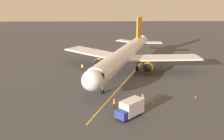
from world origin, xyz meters
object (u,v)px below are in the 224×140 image
at_px(box_truck_near_nose, 130,108).
at_px(safety_cone_nose_right, 196,96).
at_px(ground_crew_loader, 82,67).
at_px(ground_crew_wing_walker, 143,99).
at_px(safety_cone_nose_left, 153,102).
at_px(ground_crew_marshaller, 114,104).
at_px(airplane, 124,56).

height_order(box_truck_near_nose, safety_cone_nose_right, box_truck_near_nose).
relative_size(box_truck_near_nose, safety_cone_nose_right, 8.47).
relative_size(ground_crew_loader, box_truck_near_nose, 0.37).
distance_m(ground_crew_wing_walker, box_truck_near_nose, 5.55).
bearing_deg(ground_crew_loader, safety_cone_nose_right, 141.30).
relative_size(safety_cone_nose_left, safety_cone_nose_right, 1.00).
distance_m(ground_crew_loader, safety_cone_nose_right, 27.59).
distance_m(box_truck_near_nose, safety_cone_nose_right, 14.35).
distance_m(ground_crew_marshaller, ground_crew_wing_walker, 5.21).
xyz_separation_m(airplane, ground_crew_wing_walker, (-2.01, 17.76, -3.12)).
xyz_separation_m(ground_crew_marshaller, ground_crew_loader, (6.87, -21.43, 0.00)).
bearing_deg(ground_crew_loader, ground_crew_wing_walker, 120.97).
height_order(airplane, safety_cone_nose_right, airplane).
relative_size(airplane, ground_crew_loader, 22.78).
bearing_deg(box_truck_near_nose, safety_cone_nose_right, -150.07).
height_order(ground_crew_wing_walker, box_truck_near_nose, box_truck_near_nose).
height_order(ground_crew_wing_walker, safety_cone_nose_left, ground_crew_wing_walker).
distance_m(airplane, ground_crew_wing_walker, 18.14).
xyz_separation_m(airplane, ground_crew_loader, (9.69, -1.74, -3.12)).
bearing_deg(box_truck_near_nose, safety_cone_nose_left, -132.68).
bearing_deg(ground_crew_wing_walker, airplane, -83.53).
distance_m(ground_crew_marshaller, safety_cone_nose_left, 6.79).
height_order(box_truck_near_nose, safety_cone_nose_left, box_truck_near_nose).
bearing_deg(ground_crew_marshaller, ground_crew_loader, -72.24).
height_order(ground_crew_marshaller, ground_crew_loader, same).
relative_size(ground_crew_wing_walker, safety_cone_nose_left, 3.11).
bearing_deg(ground_crew_loader, safety_cone_nose_left, 124.20).
bearing_deg(ground_crew_marshaller, safety_cone_nose_right, -164.07).
bearing_deg(safety_cone_nose_left, safety_cone_nose_right, -162.95).
xyz_separation_m(ground_crew_marshaller, safety_cone_nose_right, (-14.66, -4.18, -0.61)).
distance_m(safety_cone_nose_left, safety_cone_nose_right, 8.49).
relative_size(ground_crew_wing_walker, box_truck_near_nose, 0.37).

